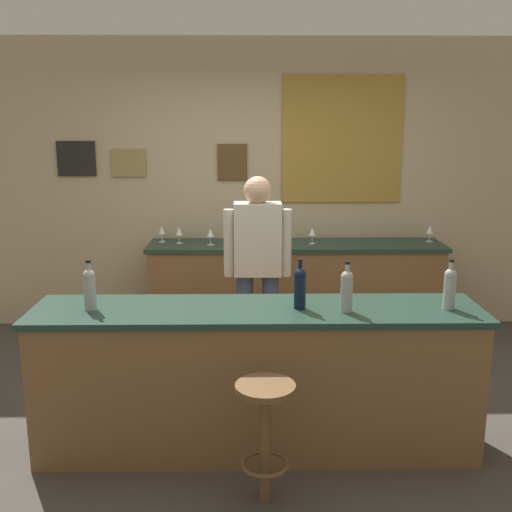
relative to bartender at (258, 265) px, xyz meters
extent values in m
plane|color=#423D38|center=(-0.02, -0.64, -0.94)|extent=(10.00, 10.00, 0.00)
cube|color=tan|center=(-0.02, 1.39, 0.46)|extent=(6.00, 0.06, 2.80)
cube|color=black|center=(-1.72, 1.34, 0.73)|extent=(0.37, 0.02, 0.33)
cube|color=#997F4C|center=(-1.22, 1.34, 0.69)|extent=(0.33, 0.02, 0.26)
cube|color=brown|center=(-0.22, 1.34, 0.70)|extent=(0.28, 0.02, 0.35)
cube|color=#A87F33|center=(0.83, 1.35, 0.91)|extent=(1.16, 0.02, 1.21)
cube|color=brown|center=(-0.02, -1.04, -0.50)|extent=(2.67, 0.57, 0.88)
cube|color=#1E382D|center=(-0.02, -1.04, -0.04)|extent=(2.72, 0.60, 0.04)
cube|color=brown|center=(0.38, 1.01, -0.51)|extent=(2.71, 0.53, 0.86)
cube|color=#1E382D|center=(0.38, 1.01, -0.06)|extent=(2.77, 0.56, 0.04)
cylinder|color=#384766|center=(0.10, 0.00, -0.51)|extent=(0.13, 0.13, 0.86)
cylinder|color=#384766|center=(-0.10, 0.00, -0.51)|extent=(0.13, 0.13, 0.86)
cube|color=beige|center=(0.00, 0.00, 0.20)|extent=(0.36, 0.20, 0.56)
sphere|color=tan|center=(0.00, 0.00, 0.58)|extent=(0.21, 0.21, 0.21)
cylinder|color=beige|center=(0.22, 0.00, 0.17)|extent=(0.08, 0.08, 0.52)
cylinder|color=beige|center=(-0.22, 0.00, 0.17)|extent=(0.08, 0.08, 0.52)
cylinder|color=brown|center=(0.01, -1.61, -0.61)|extent=(0.06, 0.06, 0.65)
torus|color=brown|center=(0.01, -1.61, -0.72)|extent=(0.26, 0.26, 0.02)
cylinder|color=brown|center=(0.01, -1.61, -0.27)|extent=(0.32, 0.32, 0.03)
cylinder|color=#999E99|center=(-1.02, -1.07, 0.08)|extent=(0.07, 0.07, 0.20)
sphere|color=#999E99|center=(-1.02, -1.07, 0.20)|extent=(0.07, 0.07, 0.07)
cylinder|color=#999E99|center=(-1.02, -1.07, 0.23)|extent=(0.03, 0.03, 0.09)
cylinder|color=black|center=(-1.02, -1.07, 0.28)|extent=(0.03, 0.03, 0.02)
cylinder|color=black|center=(0.24, -1.06, 0.08)|extent=(0.07, 0.07, 0.20)
sphere|color=black|center=(0.24, -1.06, 0.20)|extent=(0.07, 0.07, 0.07)
cylinder|color=black|center=(0.24, -1.06, 0.23)|extent=(0.03, 0.03, 0.09)
cylinder|color=black|center=(0.24, -1.06, 0.28)|extent=(0.03, 0.03, 0.02)
cylinder|color=#999E99|center=(0.50, -1.12, 0.08)|extent=(0.07, 0.07, 0.20)
sphere|color=#999E99|center=(0.50, -1.12, 0.20)|extent=(0.07, 0.07, 0.07)
cylinder|color=#999E99|center=(0.50, -1.12, 0.23)|extent=(0.03, 0.03, 0.09)
cylinder|color=black|center=(0.50, -1.12, 0.28)|extent=(0.03, 0.03, 0.02)
cylinder|color=#999E99|center=(1.13, -1.08, 0.08)|extent=(0.07, 0.07, 0.20)
sphere|color=#999E99|center=(1.13, -1.08, 0.20)|extent=(0.07, 0.07, 0.07)
cylinder|color=#999E99|center=(1.13, -1.08, 0.23)|extent=(0.03, 0.03, 0.09)
cylinder|color=black|center=(1.13, -1.08, 0.28)|extent=(0.03, 0.03, 0.02)
cylinder|color=silver|center=(-0.89, 1.10, -0.03)|extent=(0.06, 0.06, 0.00)
cylinder|color=silver|center=(-0.89, 1.10, 0.01)|extent=(0.01, 0.01, 0.07)
cone|color=silver|center=(-0.89, 1.10, 0.08)|extent=(0.07, 0.07, 0.08)
cylinder|color=silver|center=(-0.72, 1.03, -0.03)|extent=(0.06, 0.06, 0.00)
cylinder|color=silver|center=(-0.72, 1.03, 0.01)|extent=(0.01, 0.01, 0.07)
cone|color=silver|center=(-0.72, 1.03, 0.08)|extent=(0.07, 0.07, 0.08)
cylinder|color=silver|center=(-0.42, 0.95, -0.03)|extent=(0.06, 0.06, 0.00)
cylinder|color=silver|center=(-0.42, 0.95, 0.01)|extent=(0.01, 0.01, 0.07)
cone|color=silver|center=(-0.42, 0.95, 0.08)|extent=(0.07, 0.07, 0.08)
cylinder|color=silver|center=(0.53, 0.99, -0.03)|extent=(0.06, 0.06, 0.00)
cylinder|color=silver|center=(0.53, 0.99, 0.01)|extent=(0.01, 0.01, 0.07)
cone|color=silver|center=(0.53, 0.99, 0.08)|extent=(0.07, 0.07, 0.08)
cylinder|color=silver|center=(1.66, 1.08, -0.03)|extent=(0.06, 0.06, 0.00)
cylinder|color=silver|center=(1.66, 1.08, 0.01)|extent=(0.01, 0.01, 0.07)
cone|color=silver|center=(1.66, 1.08, 0.08)|extent=(0.07, 0.07, 0.08)
cylinder|color=#336699|center=(-0.23, 1.00, 0.01)|extent=(0.08, 0.08, 0.09)
torus|color=#336699|center=(-0.18, 1.00, 0.02)|extent=(0.06, 0.01, 0.06)
camera|label=1|loc=(-0.08, -4.51, 1.08)|focal=42.10mm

